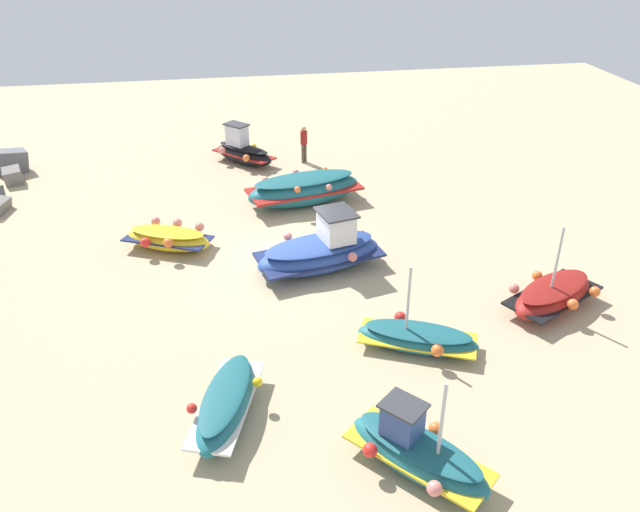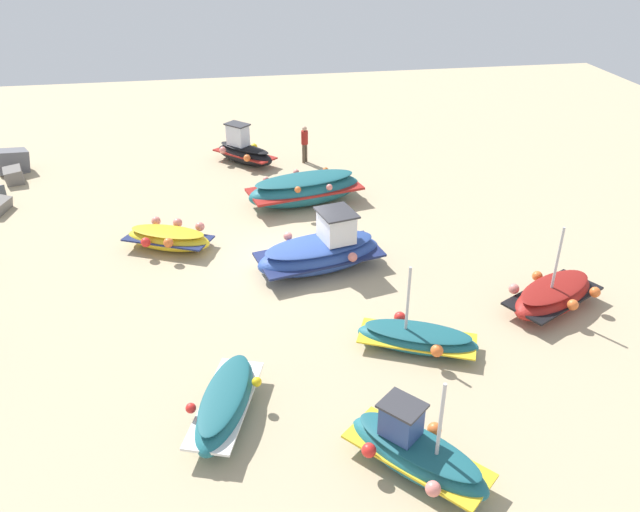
# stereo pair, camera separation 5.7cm
# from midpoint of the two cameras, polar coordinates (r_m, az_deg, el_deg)

# --- Properties ---
(ground_plane) EXTENTS (53.10, 53.10, 0.00)m
(ground_plane) POSITION_cam_midpoint_polar(r_m,az_deg,el_deg) (21.95, -3.36, -0.34)
(ground_plane) COLOR tan
(fishing_boat_0) EXTENTS (2.68, 4.59, 2.04)m
(fishing_boat_0) POSITION_cam_midpoint_polar(r_m,az_deg,el_deg) (21.10, 0.04, 0.44)
(fishing_boat_0) COLOR #2D4C9E
(fishing_boat_0) RESTS_ON ground_plane
(fishing_boat_1) EXTENTS (3.46, 2.07, 0.86)m
(fishing_boat_1) POSITION_cam_midpoint_polar(r_m,az_deg,el_deg) (15.55, -8.52, -12.95)
(fishing_boat_1) COLOR #1E6670
(fishing_boat_1) RESTS_ON ground_plane
(fishing_boat_2) EXTENTS (2.78, 5.00, 1.26)m
(fishing_boat_2) POSITION_cam_midpoint_polar(r_m,az_deg,el_deg) (25.82, -1.48, 6.03)
(fishing_boat_2) COLOR #1E6670
(fishing_boat_2) RESTS_ON ground_plane
(fishing_boat_3) EXTENTS (2.78, 3.57, 2.81)m
(fishing_boat_3) POSITION_cam_midpoint_polar(r_m,az_deg,el_deg) (20.39, 20.14, -3.32)
(fishing_boat_3) COLOR maroon
(fishing_boat_3) RESTS_ON ground_plane
(fishing_boat_4) EXTENTS (2.36, 3.49, 2.58)m
(fishing_boat_4) POSITION_cam_midpoint_polar(r_m,az_deg,el_deg) (17.76, 8.67, -7.29)
(fishing_boat_4) COLOR #1E6670
(fishing_boat_4) RESTS_ON ground_plane
(fishing_boat_5) EXTENTS (3.28, 3.08, 2.67)m
(fishing_boat_5) POSITION_cam_midpoint_polar(r_m,az_deg,el_deg) (14.38, 8.55, -16.97)
(fishing_boat_5) COLOR #1E6670
(fishing_boat_5) RESTS_ON ground_plane
(fishing_boat_6) EXTENTS (3.09, 3.05, 1.88)m
(fishing_boat_6) POSITION_cam_midpoint_polar(r_m,az_deg,el_deg) (30.35, -7.00, 9.33)
(fishing_boat_6) COLOR black
(fishing_boat_6) RESTS_ON ground_plane
(fishing_boat_7) EXTENTS (2.54, 3.40, 0.90)m
(fishing_boat_7) POSITION_cam_midpoint_polar(r_m,az_deg,el_deg) (23.11, -13.56, 1.57)
(fishing_boat_7) COLOR gold
(fishing_boat_7) RESTS_ON ground_plane
(person_walking) EXTENTS (0.32, 0.32, 1.76)m
(person_walking) POSITION_cam_midpoint_polar(r_m,az_deg,el_deg) (30.10, -1.51, 10.23)
(person_walking) COLOR brown
(person_walking) RESTS_ON ground_plane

